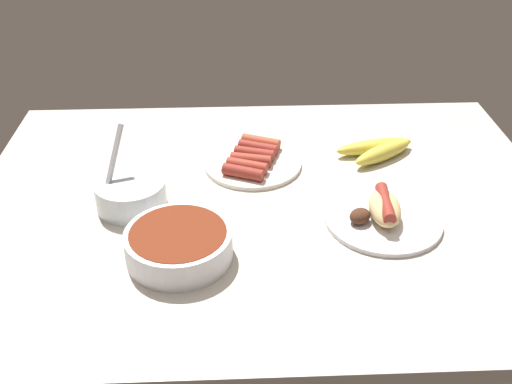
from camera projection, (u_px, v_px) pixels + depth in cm
name	position (u px, v px, depth cm)	size (l,w,h in cm)	color
ground_plane	(266.00, 206.00, 122.81)	(120.00, 90.00, 3.00)	beige
plate_sausages	(253.00, 160.00, 133.01)	(21.74, 21.74, 3.56)	white
bowl_coleslaw	(131.00, 193.00, 118.39)	(14.06, 14.06, 15.65)	silver
bowl_chili	(179.00, 244.00, 105.03)	(18.98, 18.98, 5.52)	white
plate_hotdog_assembled	(383.00, 214.00, 114.69)	(22.58, 22.58, 5.61)	white
banana_bunch	(379.00, 149.00, 136.29)	(18.89, 13.05, 3.59)	gold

